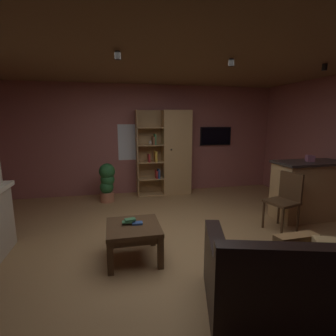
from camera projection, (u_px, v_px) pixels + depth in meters
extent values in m
cube|color=#A37A4C|center=(174.00, 248.00, 3.53)|extent=(6.40, 5.73, 0.02)
cube|color=#9E5B56|center=(145.00, 140.00, 6.07)|extent=(6.52, 0.06, 2.54)
cube|color=brown|center=(175.00, 51.00, 3.05)|extent=(6.40, 5.73, 0.02)
cube|color=white|center=(130.00, 142.00, 5.97)|extent=(0.55, 0.01, 0.83)
cube|color=tan|center=(176.00, 153.00, 6.00)|extent=(0.66, 0.38, 1.96)
cube|color=tan|center=(149.00, 152.00, 6.04)|extent=(0.61, 0.02, 1.96)
cube|color=tan|center=(137.00, 154.00, 5.80)|extent=(0.02, 0.38, 1.96)
sphere|color=black|center=(171.00, 150.00, 5.75)|extent=(0.04, 0.04, 0.04)
cube|color=tan|center=(150.00, 194.00, 6.05)|extent=(0.61, 0.38, 0.02)
cube|color=tan|center=(150.00, 178.00, 5.98)|extent=(0.61, 0.38, 0.02)
cube|color=tan|center=(150.00, 162.00, 5.90)|extent=(0.61, 0.38, 0.02)
cube|color=tan|center=(150.00, 145.00, 5.83)|extent=(0.61, 0.38, 0.02)
cube|color=tan|center=(149.00, 128.00, 5.76)|extent=(0.61, 0.38, 0.02)
cube|color=#387247|center=(155.00, 139.00, 5.78)|extent=(0.03, 0.23, 0.24)
cube|color=#2D4C8C|center=(159.00, 174.00, 5.94)|extent=(0.04, 0.23, 0.21)
cube|color=gold|center=(156.00, 156.00, 5.85)|extent=(0.05, 0.23, 0.24)
cube|color=#B22D2D|center=(156.00, 174.00, 5.93)|extent=(0.03, 0.23, 0.18)
cube|color=#B22D2D|center=(149.00, 158.00, 5.83)|extent=(0.03, 0.23, 0.17)
cube|color=brown|center=(153.00, 141.00, 5.77)|extent=(0.04, 0.23, 0.18)
sphere|color=beige|center=(151.00, 143.00, 5.83)|extent=(0.10, 0.10, 0.10)
cube|color=tan|center=(316.00, 191.00, 4.56)|extent=(1.49, 0.55, 0.99)
cube|color=#2D2826|center=(319.00, 162.00, 4.46)|extent=(1.55, 0.61, 0.04)
cube|color=#995972|center=(310.00, 158.00, 4.40)|extent=(0.15, 0.15, 0.11)
cube|color=black|center=(298.00, 289.00, 2.35)|extent=(1.85, 1.36, 0.42)
cube|color=black|center=(327.00, 273.00, 1.87)|extent=(1.63, 0.59, 0.42)
cube|color=black|center=(216.00, 273.00, 2.37)|extent=(0.41, 0.95, 0.67)
cube|color=olive|center=(296.00, 254.00, 2.28)|extent=(0.40, 0.18, 0.36)
cube|color=#4C331E|center=(133.00, 227.00, 3.18)|extent=(0.66, 0.67, 0.05)
cube|color=#4C331E|center=(133.00, 232.00, 3.19)|extent=(0.59, 0.60, 0.08)
cube|color=#4C331E|center=(110.00, 258.00, 2.88)|extent=(0.07, 0.07, 0.40)
cube|color=#4C331E|center=(161.00, 253.00, 3.00)|extent=(0.07, 0.07, 0.40)
cube|color=#4C331E|center=(110.00, 236.00, 3.44)|extent=(0.07, 0.07, 0.40)
cube|color=#4C331E|center=(153.00, 232.00, 3.57)|extent=(0.07, 0.07, 0.40)
cube|color=#2D4C8C|center=(137.00, 223.00, 3.21)|extent=(0.14, 0.10, 0.02)
cube|color=#387247|center=(127.00, 222.00, 3.20)|extent=(0.12, 0.08, 0.02)
cube|color=#387247|center=(130.00, 220.00, 3.21)|extent=(0.15, 0.10, 0.02)
cube|color=#4C331E|center=(282.00, 202.00, 4.02)|extent=(0.51, 0.51, 0.04)
cube|color=#4C331E|center=(291.00, 186.00, 4.07)|extent=(0.14, 0.40, 0.44)
cylinder|color=#4C331E|center=(263.00, 214.00, 4.14)|extent=(0.04, 0.04, 0.46)
cylinder|color=#4C331E|center=(282.00, 222.00, 3.83)|extent=(0.04, 0.04, 0.46)
cylinder|color=#4C331E|center=(279.00, 211.00, 4.31)|extent=(0.04, 0.04, 0.46)
cylinder|color=#4C331E|center=(298.00, 218.00, 3.99)|extent=(0.04, 0.04, 0.46)
cylinder|color=#B77051|center=(107.00, 197.00, 5.50)|extent=(0.30, 0.30, 0.21)
sphere|color=#235B2D|center=(107.00, 187.00, 5.45)|extent=(0.29, 0.29, 0.29)
sphere|color=#235B2D|center=(108.00, 180.00, 5.44)|extent=(0.30, 0.30, 0.30)
sphere|color=#235B2D|center=(107.00, 171.00, 5.40)|extent=(0.34, 0.34, 0.34)
cube|color=black|center=(216.00, 136.00, 6.37)|extent=(0.80, 0.05, 0.45)
cube|color=black|center=(216.00, 136.00, 6.34)|extent=(0.76, 0.01, 0.41)
cylinder|color=black|center=(118.00, 55.00, 2.92)|extent=(0.07, 0.07, 0.09)
cylinder|color=black|center=(231.00, 63.00, 3.29)|extent=(0.07, 0.07, 0.09)
cylinder|color=black|center=(325.00, 67.00, 3.58)|extent=(0.07, 0.07, 0.09)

